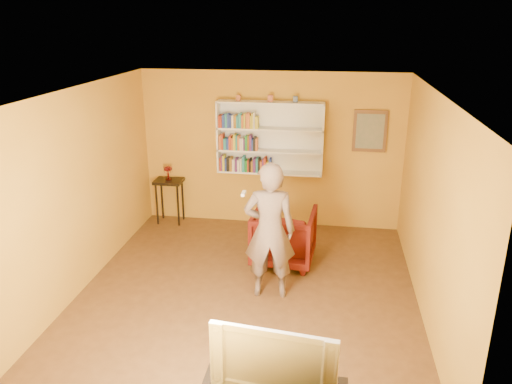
{
  "coord_description": "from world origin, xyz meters",
  "views": [
    {
      "loc": [
        1.01,
        -5.83,
        3.54
      ],
      "look_at": [
        0.01,
        0.75,
        1.19
      ],
      "focal_mm": 35.0,
      "sensor_mm": 36.0,
      "label": 1
    }
  ],
  "objects_px": {
    "ruby_lustre": "(168,170)",
    "armchair": "(284,236)",
    "television": "(275,355)",
    "person": "(270,231)",
    "bookshelf": "(270,138)",
    "console_table": "(169,187)"
  },
  "relations": [
    {
      "from": "ruby_lustre",
      "to": "armchair",
      "type": "relative_size",
      "value": 0.27
    },
    {
      "from": "armchair",
      "to": "television",
      "type": "xyz_separation_m",
      "value": [
        0.24,
        -3.26,
        0.36
      ]
    },
    {
      "from": "armchair",
      "to": "person",
      "type": "xyz_separation_m",
      "value": [
        -0.1,
        -0.98,
        0.5
      ]
    },
    {
      "from": "ruby_lustre",
      "to": "armchair",
      "type": "height_order",
      "value": "ruby_lustre"
    },
    {
      "from": "television",
      "to": "bookshelf",
      "type": "bearing_deg",
      "value": 104.25
    },
    {
      "from": "bookshelf",
      "to": "television",
      "type": "relative_size",
      "value": 1.63
    },
    {
      "from": "console_table",
      "to": "ruby_lustre",
      "type": "xyz_separation_m",
      "value": [
        0.0,
        -0.0,
        0.32
      ]
    },
    {
      "from": "console_table",
      "to": "armchair",
      "type": "bearing_deg",
      "value": -29.65
    },
    {
      "from": "person",
      "to": "television",
      "type": "relative_size",
      "value": 1.68
    },
    {
      "from": "armchair",
      "to": "television",
      "type": "height_order",
      "value": "television"
    },
    {
      "from": "armchair",
      "to": "person",
      "type": "bearing_deg",
      "value": 88.27
    },
    {
      "from": "bookshelf",
      "to": "person",
      "type": "relative_size",
      "value": 0.97
    },
    {
      "from": "bookshelf",
      "to": "armchair",
      "type": "bearing_deg",
      "value": -74.44
    },
    {
      "from": "person",
      "to": "television",
      "type": "distance_m",
      "value": 2.31
    },
    {
      "from": "bookshelf",
      "to": "television",
      "type": "distance_m",
      "value": 4.77
    },
    {
      "from": "armchair",
      "to": "television",
      "type": "distance_m",
      "value": 3.29
    },
    {
      "from": "console_table",
      "to": "television",
      "type": "distance_m",
      "value": 5.11
    },
    {
      "from": "armchair",
      "to": "person",
      "type": "distance_m",
      "value": 1.1
    },
    {
      "from": "person",
      "to": "console_table",
      "type": "bearing_deg",
      "value": -52.26
    },
    {
      "from": "bookshelf",
      "to": "console_table",
      "type": "bearing_deg",
      "value": -174.92
    },
    {
      "from": "bookshelf",
      "to": "person",
      "type": "distance_m",
      "value": 2.49
    },
    {
      "from": "ruby_lustre",
      "to": "console_table",
      "type": "bearing_deg",
      "value": 131.19
    }
  ]
}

